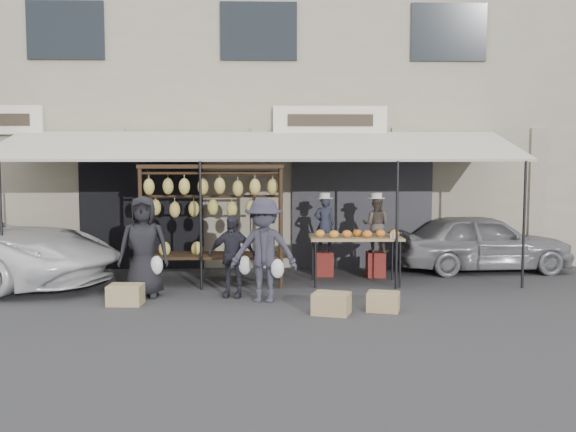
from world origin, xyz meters
name	(u,v)px	position (x,y,z in m)	size (l,w,h in m)	color
ground_plane	(256,304)	(0.00, 0.00, 0.00)	(90.00, 90.00, 0.00)	#2D2D30
shophouse	(261,108)	(0.00, 6.50, 3.65)	(24.00, 6.15, 7.30)	#9D957B
awning	(258,147)	(0.01, 2.28, 2.57)	(10.00, 2.35, 2.92)	beige
banana_rack	(213,201)	(-0.83, 1.57, 1.57)	(2.60, 0.90, 2.24)	black
produce_table	(356,238)	(1.82, 1.59, 0.87)	(1.70, 0.90, 1.04)	#9B8158
vendor_left	(324,224)	(1.31, 2.48, 1.04)	(0.41, 0.27, 1.11)	#252938
vendor_right	(376,224)	(2.32, 2.34, 1.05)	(0.54, 0.42, 1.10)	brown
customer_left	(144,247)	(-1.90, 0.57, 0.86)	(0.84, 0.55, 1.72)	black
customer_mid	(232,256)	(-0.42, 0.54, 0.70)	(0.82, 0.34, 1.39)	#27252F
customer_right	(264,250)	(0.13, 0.18, 0.85)	(1.10, 0.63, 1.70)	#302F3C
stool_left	(324,264)	(1.31, 2.48, 0.24)	(0.34, 0.34, 0.48)	maroon
stool_right	(376,264)	(2.32, 2.34, 0.25)	(0.35, 0.35, 0.49)	maroon
crate_near_a	(331,304)	(1.15, -0.74, 0.16)	(0.54, 0.41, 0.32)	tan
crate_near_b	(383,302)	(1.97, -0.56, 0.14)	(0.48, 0.37, 0.29)	tan
crate_far	(126,295)	(-2.09, -0.01, 0.16)	(0.54, 0.41, 0.32)	tan
sedan	(482,242)	(4.65, 2.94, 0.61)	(1.44, 3.58, 1.22)	gray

